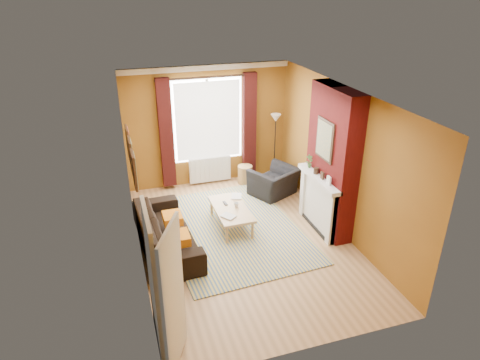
{
  "coord_description": "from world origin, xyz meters",
  "views": [
    {
      "loc": [
        -2.12,
        -6.5,
        4.5
      ],
      "look_at": [
        0.0,
        0.25,
        1.15
      ],
      "focal_mm": 32.0,
      "sensor_mm": 36.0,
      "label": 1
    }
  ],
  "objects_px": {
    "sofa": "(166,231)",
    "wicker_stool": "(245,174)",
    "coffee_table": "(231,210)",
    "floor_lamp": "(275,129)",
    "armchair": "(274,182)"
  },
  "relations": [
    {
      "from": "sofa",
      "to": "wicker_stool",
      "type": "xyz_separation_m",
      "value": [
        2.23,
        2.16,
        -0.11
      ]
    },
    {
      "from": "coffee_table",
      "to": "wicker_stool",
      "type": "bearing_deg",
      "value": 63.66
    },
    {
      "from": "wicker_stool",
      "to": "floor_lamp",
      "type": "bearing_deg",
      "value": 0.0
    },
    {
      "from": "sofa",
      "to": "wicker_stool",
      "type": "height_order",
      "value": "sofa"
    },
    {
      "from": "coffee_table",
      "to": "armchair",
      "type": "bearing_deg",
      "value": 37.98
    },
    {
      "from": "sofa",
      "to": "coffee_table",
      "type": "distance_m",
      "value": 1.37
    },
    {
      "from": "sofa",
      "to": "floor_lamp",
      "type": "xyz_separation_m",
      "value": [
        2.97,
        2.16,
        0.97
      ]
    },
    {
      "from": "sofa",
      "to": "coffee_table",
      "type": "height_order",
      "value": "sofa"
    },
    {
      "from": "sofa",
      "to": "floor_lamp",
      "type": "relative_size",
      "value": 1.38
    },
    {
      "from": "armchair",
      "to": "coffee_table",
      "type": "xyz_separation_m",
      "value": [
        -1.33,
        -1.05,
        0.06
      ]
    },
    {
      "from": "armchair",
      "to": "wicker_stool",
      "type": "distance_m",
      "value": 0.91
    },
    {
      "from": "sofa",
      "to": "wicker_stool",
      "type": "distance_m",
      "value": 3.1
    },
    {
      "from": "armchair",
      "to": "coffee_table",
      "type": "distance_m",
      "value": 1.69
    },
    {
      "from": "coffee_table",
      "to": "wicker_stool",
      "type": "relative_size",
      "value": 2.87
    },
    {
      "from": "sofa",
      "to": "floor_lamp",
      "type": "height_order",
      "value": "floor_lamp"
    }
  ]
}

